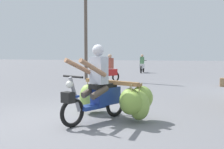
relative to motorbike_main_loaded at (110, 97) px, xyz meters
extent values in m
plane|color=slate|center=(-0.80, -0.68, -0.47)|extent=(120.00, 120.00, 0.00)
torus|color=black|center=(-0.41, -0.94, -0.19)|extent=(0.29, 0.55, 0.56)
torus|color=black|center=(0.06, 0.17, -0.19)|extent=(0.29, 0.55, 0.56)
cube|color=navy|center=(-0.22, -0.48, -0.15)|extent=(0.44, 0.61, 0.08)
cube|color=navy|center=(-0.06, -0.11, 0.03)|extent=(0.51, 0.70, 0.36)
cube|color=black|center=(-0.09, -0.18, 0.25)|extent=(0.48, 0.65, 0.10)
cylinder|color=gray|center=(-0.39, -0.88, 0.15)|extent=(0.18, 0.29, 0.69)
cylinder|color=black|center=(-0.40, -0.92, 0.49)|extent=(0.53, 0.26, 0.04)
sphere|color=silver|center=(-0.44, -0.99, 0.35)|extent=(0.14, 0.14, 0.14)
cube|color=black|center=(-0.45, -1.03, 0.11)|extent=(0.28, 0.24, 0.20)
cube|color=navy|center=(-0.41, -0.94, 0.11)|extent=(0.20, 0.30, 0.04)
cube|color=olive|center=(0.00, 0.03, 0.31)|extent=(1.42, 0.68, 0.08)
cube|color=olive|center=(0.07, 0.19, 0.28)|extent=(1.27, 0.61, 0.06)
ellipsoid|color=#80A443|center=(-0.60, 0.40, -0.10)|extent=(0.59, 0.57, 0.59)
cylinder|color=#998459|center=(-0.60, 0.40, 0.25)|extent=(0.02, 0.02, 0.16)
ellipsoid|color=#84A847|center=(-0.48, 0.25, -0.06)|extent=(0.49, 0.45, 0.59)
cylinder|color=#998459|center=(-0.48, 0.25, 0.26)|extent=(0.02, 0.02, 0.12)
ellipsoid|color=#83A746|center=(0.69, 0.04, 0.01)|extent=(0.56, 0.53, 0.49)
cylinder|color=#998459|center=(0.69, 0.04, 0.28)|extent=(0.02, 0.02, 0.10)
ellipsoid|color=olive|center=(0.50, -0.16, -0.05)|extent=(0.64, 0.63, 0.54)
cylinder|color=#998459|center=(0.50, -0.16, 0.26)|extent=(0.02, 0.02, 0.13)
ellipsoid|color=#82A645|center=(-0.47, 0.53, -0.10)|extent=(0.53, 0.51, 0.60)
cylinder|color=#998459|center=(-0.47, 0.53, 0.25)|extent=(0.02, 0.02, 0.15)
ellipsoid|color=#8AAE4D|center=(-0.63, 0.21, -0.07)|extent=(0.52, 0.50, 0.57)
cylinder|color=#998459|center=(-0.63, 0.21, 0.26)|extent=(0.02, 0.02, 0.13)
ellipsoid|color=#7DA03F|center=(0.57, -0.30, -0.05)|extent=(0.54, 0.50, 0.46)
cylinder|color=#998459|center=(0.57, -0.30, 0.24)|extent=(0.02, 0.02, 0.17)
ellipsoid|color=#86A948|center=(0.68, -0.16, -0.12)|extent=(0.60, 0.60, 0.59)
cylinder|color=#998459|center=(0.68, -0.16, 0.24)|extent=(0.02, 0.02, 0.17)
cube|color=#B2B7C6|center=(-0.14, -0.29, 0.58)|extent=(0.40, 0.34, 0.56)
sphere|color=silver|center=(-0.14, -0.31, 0.99)|extent=(0.24, 0.24, 0.24)
cylinder|color=#9E7051|center=(-0.09, -0.68, 0.65)|extent=(0.32, 0.71, 0.39)
cylinder|color=#9E7051|center=(-0.45, -0.53, 0.65)|extent=(0.41, 0.68, 0.39)
cylinder|color=#4C4238|center=(-0.06, -0.46, 0.15)|extent=(0.29, 0.45, 0.27)
cylinder|color=#4C4238|center=(-0.31, -0.35, 0.15)|extent=(0.29, 0.45, 0.27)
torus|color=black|center=(-2.85, 15.34, -0.21)|extent=(0.12, 0.52, 0.52)
torus|color=black|center=(-2.78, 14.25, -0.21)|extent=(0.12, 0.52, 0.52)
cube|color=silver|center=(-2.81, 14.69, 0.03)|extent=(0.30, 0.91, 0.32)
cylinder|color=black|center=(-2.85, 15.29, 0.45)|extent=(0.50, 0.07, 0.04)
cube|color=#4C7F51|center=(-2.81, 14.67, 0.48)|extent=(0.31, 0.22, 0.52)
sphere|color=tan|center=(-2.81, 14.69, 0.83)|extent=(0.20, 0.20, 0.20)
torus|color=black|center=(-2.83, 6.41, -0.21)|extent=(0.26, 0.51, 0.52)
torus|color=black|center=(-2.43, 7.43, -0.21)|extent=(0.26, 0.51, 0.52)
cube|color=red|center=(-2.59, 7.01, 0.03)|extent=(0.55, 0.93, 0.32)
cylinder|color=black|center=(-2.81, 6.45, 0.45)|extent=(0.48, 0.21, 0.04)
cube|color=#994738|center=(-2.59, 7.03, 0.48)|extent=(0.35, 0.29, 0.52)
sphere|color=tan|center=(-2.59, 7.01, 0.83)|extent=(0.20, 0.20, 0.20)
cylinder|color=brown|center=(-4.47, 8.26, 2.78)|extent=(0.18, 0.18, 6.50)
camera|label=1|loc=(1.99, -5.41, 0.90)|focal=43.30mm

